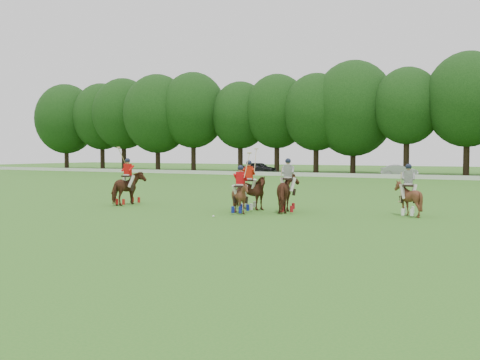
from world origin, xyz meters
The scene contains 11 objects.
ground centered at (0.00, 0.00, 0.00)m, with size 180.00×180.00×0.00m, color #307220.
tree_line centered at (0.26, 48.05, 8.23)m, with size 117.98×14.32×14.75m.
boundary_rail centered at (0.00, 38.00, 0.22)m, with size 120.00×0.10×0.44m, color white.
car_left centered at (-16.96, 42.50, 0.73)m, with size 1.73×4.30×1.47m, color black.
car_mid centered at (0.25, 42.50, 0.65)m, with size 1.39×3.97×1.31m, color #9C9CA1.
polo_red_a centered at (-5.61, 3.41, 0.88)m, with size 1.27×2.05×2.95m.
polo_red_b centered at (1.00, 4.16, 0.84)m, with size 1.97×1.83×2.87m.
polo_red_c centered at (1.32, 2.70, 0.75)m, with size 1.31×1.43×2.68m.
polo_stripe_a centered at (2.99, 4.13, 0.90)m, with size 1.56×2.26×2.44m.
polo_stripe_b centered at (8.05, 5.23, 0.79)m, with size 1.39×1.52×2.22m.
polo_ball centered at (0.96, 0.95, 0.04)m, with size 0.09×0.09×0.09m, color white.
Camera 1 is at (12.31, -18.13, 2.72)m, focal length 40.00 mm.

